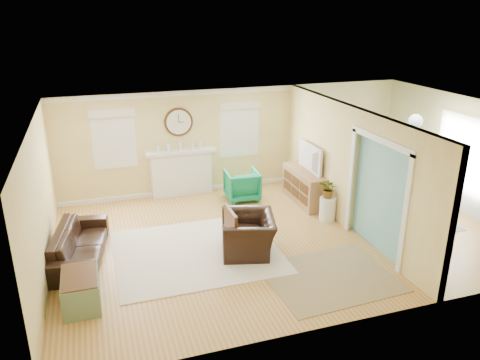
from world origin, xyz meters
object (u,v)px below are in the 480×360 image
Objects in this scene: credenza at (305,186)px; sofa at (79,244)px; green_chair at (242,185)px; eames_chair at (248,234)px; dining_table at (383,200)px.

sofa is at bearing -166.75° from credenza.
credenza is (1.39, -0.64, 0.04)m from green_chair.
dining_table is at bearing 118.09° from eames_chair.
credenza is 1.82m from dining_table.
credenza is at bearing 57.18° from dining_table.
credenza is 0.94× the size of dining_table.
credenza is (2.12, 1.93, 0.03)m from eames_chair.
dining_table is (6.65, 0.13, -0.01)m from sofa.
eames_chair is 0.67× the size of dining_table.
eames_chair is 0.72× the size of credenza.
eames_chair reaches higher than sofa.
credenza is at bearing 147.28° from eames_chair.
green_chair is at bearing -54.61° from sofa.
eames_chair reaches higher than dining_table.
sofa is at bearing 29.72° from green_chair.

